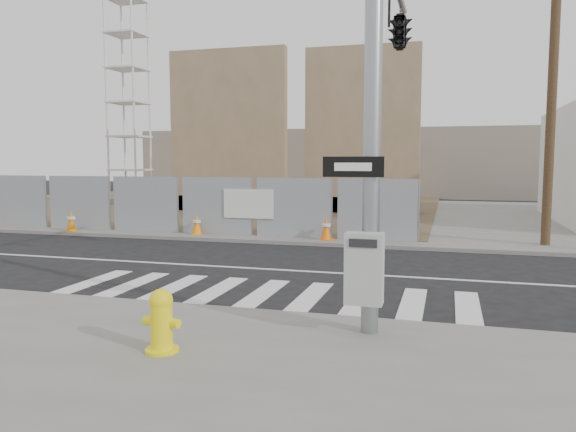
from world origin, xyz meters
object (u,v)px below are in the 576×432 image
(crane_tower, at_px, (127,53))
(fire_hydrant, at_px, (161,321))
(traffic_cone_b, at_px, (71,221))
(traffic_cone_c, at_px, (197,225))
(signal_pole, at_px, (392,51))
(traffic_cone_d, at_px, (326,229))

(crane_tower, height_order, fire_hydrant, crane_tower)
(traffic_cone_b, bearing_deg, crane_tower, 112.89)
(fire_hydrant, height_order, traffic_cone_c, fire_hydrant)
(signal_pole, relative_size, crane_tower, 0.39)
(crane_tower, xyz_separation_m, traffic_cone_b, (5.40, -12.78, -8.53))
(crane_tower, height_order, traffic_cone_c, crane_tower)
(signal_pole, xyz_separation_m, traffic_cone_d, (-2.70, 6.68, -4.29))
(signal_pole, distance_m, traffic_cone_b, 14.28)
(traffic_cone_b, bearing_deg, traffic_cone_d, 2.56)
(traffic_cone_c, distance_m, traffic_cone_d, 4.62)
(traffic_cone_b, relative_size, traffic_cone_d, 1.01)
(signal_pole, xyz_separation_m, crane_tower, (-17.49, 19.05, 4.24))
(traffic_cone_c, bearing_deg, traffic_cone_d, -0.55)
(traffic_cone_b, distance_m, traffic_cone_d, 9.41)
(crane_tower, relative_size, traffic_cone_c, 24.94)
(signal_pole, bearing_deg, fire_hydrant, -120.40)
(traffic_cone_d, bearing_deg, fire_hydrant, -89.43)
(crane_tower, relative_size, traffic_cone_d, 23.80)
(signal_pole, height_order, traffic_cone_d, signal_pole)
(crane_tower, distance_m, traffic_cone_b, 16.28)
(crane_tower, relative_size, traffic_cone_b, 23.61)
(fire_hydrant, distance_m, traffic_cone_c, 12.10)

